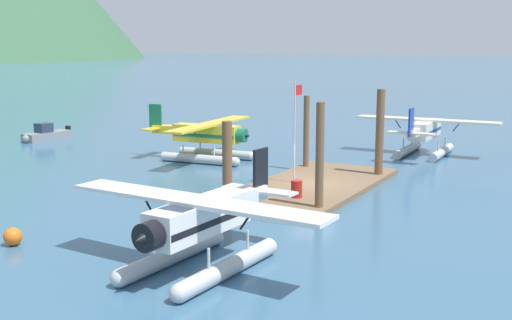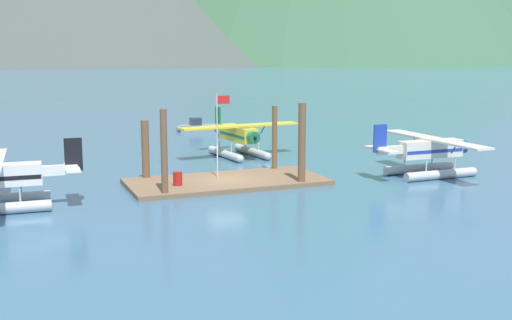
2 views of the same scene
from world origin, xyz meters
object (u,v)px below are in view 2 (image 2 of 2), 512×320
object	(u,v)px
fuel_drum	(178,179)
boat_grey_open_north	(197,127)
seaplane_cream_stbd_aft	(430,154)
seaplane_yellow_bow_right	(239,138)
flagpole	(219,125)

from	to	relation	value
fuel_drum	boat_grey_open_north	distance (m)	29.98
seaplane_cream_stbd_aft	seaplane_yellow_bow_right	size ratio (longest dim) A/B	0.99
boat_grey_open_north	flagpole	bearing A→B (deg)	-103.35
seaplane_yellow_bow_right	seaplane_cream_stbd_aft	bearing A→B (deg)	-53.00
seaplane_cream_stbd_aft	seaplane_yellow_bow_right	bearing A→B (deg)	127.00
flagpole	seaplane_yellow_bow_right	bearing A→B (deg)	62.43
flagpole	seaplane_yellow_bow_right	world-z (taller)	flagpole
fuel_drum	seaplane_yellow_bow_right	xyz separation A→B (m)	(8.09, 10.76, 0.84)
fuel_drum	boat_grey_open_north	world-z (taller)	boat_grey_open_north
seaplane_yellow_bow_right	boat_grey_open_north	bearing A→B (deg)	84.84
fuel_drum	boat_grey_open_north	size ratio (longest dim) A/B	0.18
seaplane_cream_stbd_aft	seaplane_yellow_bow_right	world-z (taller)	same
fuel_drum	boat_grey_open_north	xyz separation A→B (m)	(9.68, 28.37, -0.25)
seaplane_cream_stbd_aft	seaplane_yellow_bow_right	xyz separation A→B (m)	(-9.65, 12.81, 0.00)
flagpole	seaplane_cream_stbd_aft	distance (m)	15.04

